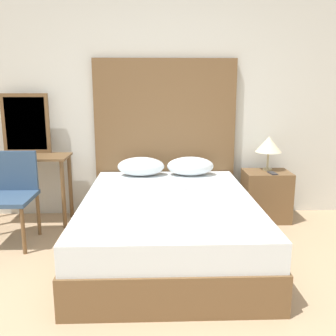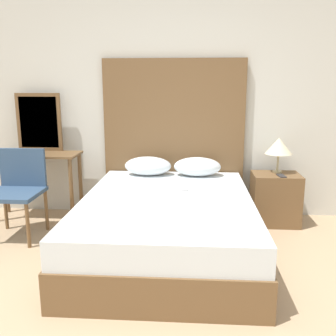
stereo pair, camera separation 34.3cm
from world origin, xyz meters
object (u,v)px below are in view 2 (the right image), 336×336
(phone_on_nightstand, at_px, (281,176))
(chair, at_px, (18,186))
(phone_on_bed, at_px, (183,189))
(vanity_desk, at_px, (36,166))
(table_lamp, at_px, (279,146))
(bed, at_px, (167,225))
(nightstand, at_px, (275,199))

(phone_on_nightstand, relative_size, chair, 0.18)
(phone_on_bed, xyz_separation_m, vanity_desk, (-1.70, 0.54, 0.09))
(phone_on_nightstand, distance_m, vanity_desk, 2.75)
(phone_on_bed, height_order, table_lamp, table_lamp)
(bed, distance_m, table_lamp, 1.60)
(bed, bearing_deg, nightstand, 35.76)
(bed, relative_size, nightstand, 3.72)
(nightstand, relative_size, chair, 0.65)
(nightstand, xyz_separation_m, phone_on_nightstand, (0.03, -0.10, 0.29))
(phone_on_nightstand, bearing_deg, table_lamp, 92.42)
(table_lamp, height_order, vanity_desk, table_lamp)
(table_lamp, bearing_deg, vanity_desk, -178.40)
(table_lamp, bearing_deg, phone_on_bed, -149.28)
(bed, bearing_deg, phone_on_bed, 65.60)
(phone_on_bed, distance_m, vanity_desk, 1.79)
(vanity_desk, xyz_separation_m, chair, (0.02, -0.50, -0.10))
(bed, xyz_separation_m, chair, (-1.55, 0.33, 0.26))
(phone_on_nightstand, bearing_deg, bed, -148.22)
(phone_on_bed, bearing_deg, vanity_desk, 162.34)
(bed, height_order, phone_on_bed, phone_on_bed)
(bed, relative_size, chair, 2.40)
(table_lamp, distance_m, phone_on_nightstand, 0.34)
(nightstand, bearing_deg, phone_on_nightstand, -73.76)
(phone_on_bed, distance_m, phone_on_nightstand, 1.14)
(bed, height_order, table_lamp, table_lamp)
(vanity_desk, distance_m, chair, 0.51)
(nightstand, distance_m, vanity_desk, 2.74)
(phone_on_bed, bearing_deg, bed, -114.40)
(bed, distance_m, vanity_desk, 1.81)
(bed, xyz_separation_m, table_lamp, (1.17, 0.91, 0.60))
(phone_on_nightstand, height_order, vanity_desk, vanity_desk)
(bed, distance_m, nightstand, 1.42)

